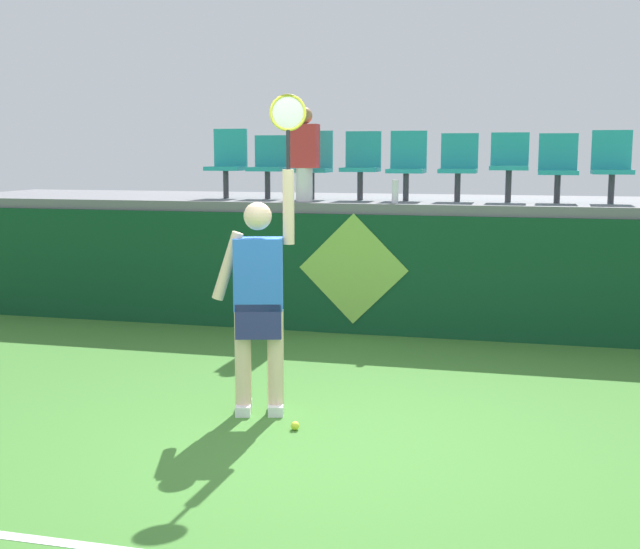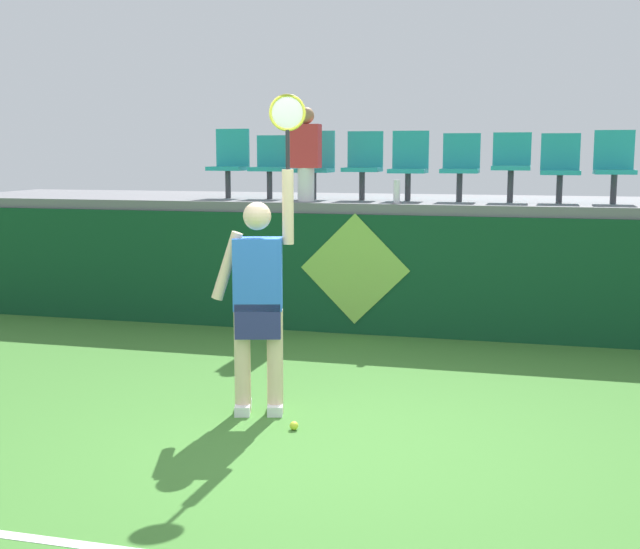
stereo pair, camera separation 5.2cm
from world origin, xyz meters
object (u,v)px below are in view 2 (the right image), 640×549
(tennis_player, at_px, (259,296))
(stadium_chair_6, at_px, (511,163))
(stadium_chair_0, at_px, (230,161))
(stadium_chair_4, at_px, (409,163))
(stadium_chair_8, at_px, (614,164))
(stadium_chair_1, at_px, (271,164))
(tennis_ball, at_px, (294,426))
(water_bottle, at_px, (397,192))
(stadium_chair_5, at_px, (460,164))
(stadium_chair_7, at_px, (560,165))
(spectator_0, at_px, (306,152))
(stadium_chair_3, at_px, (363,163))
(stadium_chair_2, at_px, (315,163))

(tennis_player, height_order, stadium_chair_6, tennis_player)
(stadium_chair_0, height_order, stadium_chair_4, stadium_chair_0)
(tennis_player, distance_m, stadium_chair_8, 4.93)
(stadium_chair_1, distance_m, stadium_chair_6, 2.93)
(tennis_ball, xyz_separation_m, stadium_chair_6, (1.44, 4.15, 1.93))
(water_bottle, height_order, stadium_chair_6, stadium_chair_6)
(stadium_chair_5, bearing_deg, stadium_chair_1, -179.93)
(water_bottle, bearing_deg, tennis_ball, -92.98)
(stadium_chair_1, relative_size, stadium_chair_6, 0.98)
(stadium_chair_4, xyz_separation_m, stadium_chair_7, (1.74, -0.00, -0.02))
(stadium_chair_1, xyz_separation_m, stadium_chair_6, (2.93, -0.00, 0.02))
(stadium_chair_0, relative_size, stadium_chair_7, 1.10)
(stadium_chair_0, relative_size, stadium_chair_5, 1.09)
(stadium_chair_6, relative_size, spectator_0, 0.73)
(tennis_player, bearing_deg, stadium_chair_5, 72.11)
(stadium_chair_1, distance_m, stadium_chair_3, 1.18)
(stadium_chair_0, xyz_separation_m, stadium_chair_5, (2.90, -0.01, -0.03))
(stadium_chair_7, relative_size, stadium_chair_8, 0.96)
(stadium_chair_1, bearing_deg, tennis_ball, -70.17)
(stadium_chair_3, height_order, stadium_chair_5, stadium_chair_3)
(stadium_chair_1, bearing_deg, stadium_chair_2, 0.74)
(stadium_chair_7, xyz_separation_m, spectator_0, (-2.91, -0.43, 0.15))
(stadium_chair_4, distance_m, stadium_chair_8, 2.33)
(stadium_chair_6, relative_size, stadium_chair_8, 0.98)
(tennis_ball, distance_m, stadium_chair_2, 4.67)
(stadium_chair_2, bearing_deg, stadium_chair_4, -0.03)
(water_bottle, xyz_separation_m, stadium_chair_7, (1.80, 0.57, 0.30))
(stadium_chair_0, bearing_deg, spectator_0, -21.25)
(stadium_chair_1, bearing_deg, stadium_chair_7, 0.06)
(stadium_chair_1, relative_size, stadium_chair_7, 0.99)
(water_bottle, relative_size, stadium_chair_8, 0.32)
(tennis_ball, xyz_separation_m, stadium_chair_7, (1.98, 4.15, 1.90))
(tennis_player, relative_size, water_bottle, 9.46)
(stadium_chair_0, xyz_separation_m, stadium_chair_4, (2.29, -0.00, -0.02))
(stadium_chair_3, bearing_deg, stadium_chair_4, 0.20)
(water_bottle, height_order, stadium_chair_2, stadium_chair_2)
(stadium_chair_0, distance_m, stadium_chair_6, 3.49)
(water_bottle, xyz_separation_m, spectator_0, (-1.11, 0.14, 0.44))
(spectator_0, bearing_deg, tennis_ball, -76.02)
(stadium_chair_0, bearing_deg, stadium_chair_1, -0.87)
(stadium_chair_1, bearing_deg, stadium_chair_5, 0.07)
(stadium_chair_1, distance_m, stadium_chair_2, 0.57)
(stadium_chair_2, relative_size, stadium_chair_4, 1.01)
(stadium_chair_3, relative_size, stadium_chair_8, 1.01)
(stadium_chair_0, xyz_separation_m, stadium_chair_1, (0.55, -0.01, -0.03))
(stadium_chair_0, relative_size, stadium_chair_3, 1.05)
(tennis_player, bearing_deg, stadium_chair_1, 106.29)
(stadium_chair_4, height_order, stadium_chair_5, stadium_chair_4)
(stadium_chair_4, relative_size, stadium_chair_8, 1.01)
(stadium_chair_8, bearing_deg, stadium_chair_3, -179.98)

